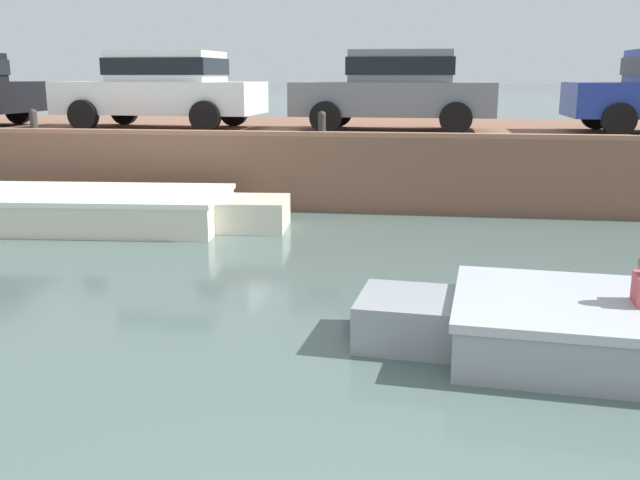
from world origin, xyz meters
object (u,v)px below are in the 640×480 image
object	(u,v)px
mooring_bollard_mid	(322,122)
boat_moored_west_cream	(80,209)
car_centre_grey	(396,87)
mooring_bollard_west	(34,120)
car_left_inner_white	(163,86)

from	to	relation	value
mooring_bollard_mid	boat_moored_west_cream	bearing A→B (deg)	-151.54
boat_moored_west_cream	mooring_bollard_mid	size ratio (longest dim) A/B	14.57
car_centre_grey	mooring_bollard_west	bearing A→B (deg)	-168.48
car_left_inner_white	car_centre_grey	distance (m)	4.76
mooring_bollard_west	car_centre_grey	bearing A→B (deg)	11.52
boat_moored_west_cream	car_left_inner_white	bearing A→B (deg)	85.54
boat_moored_west_cream	mooring_bollard_mid	distance (m)	4.47
boat_moored_west_cream	mooring_bollard_west	xyz separation A→B (m)	(-1.85, 2.03, 1.32)
car_left_inner_white	mooring_bollard_west	world-z (taller)	car_left_inner_white
car_centre_grey	mooring_bollard_mid	xyz separation A→B (m)	(-1.27, -1.40, -0.61)
boat_moored_west_cream	car_centre_grey	distance (m)	6.38
boat_moored_west_cream	car_centre_grey	size ratio (longest dim) A/B	1.66
car_centre_grey	mooring_bollard_mid	bearing A→B (deg)	-132.27
boat_moored_west_cream	mooring_bollard_mid	world-z (taller)	mooring_bollard_mid
mooring_bollard_west	mooring_bollard_mid	xyz separation A→B (m)	(5.60, 0.00, 0.00)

